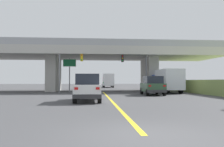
{
  "coord_description": "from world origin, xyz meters",
  "views": [
    {
      "loc": [
        -1.44,
        -6.35,
        1.53
      ],
      "look_at": [
        0.51,
        16.92,
        2.27
      ],
      "focal_mm": 37.08,
      "sensor_mm": 36.0,
      "label": 1
    }
  ],
  "objects_px": {
    "traffic_signal_farside": "(67,64)",
    "highway_sign": "(70,66)",
    "traffic_signal_nearside": "(138,65)",
    "semi_truck_distant": "(108,80)",
    "suv_crossing": "(152,86)",
    "suv_lead": "(88,88)",
    "box_truck": "(167,81)"
  },
  "relations": [
    {
      "from": "traffic_signal_farside",
      "to": "highway_sign",
      "type": "height_order",
      "value": "traffic_signal_farside"
    },
    {
      "from": "suv_crossing",
      "to": "traffic_signal_farside",
      "type": "bearing_deg",
      "value": 151.5
    },
    {
      "from": "highway_sign",
      "to": "semi_truck_distant",
      "type": "distance_m",
      "value": 21.03
    },
    {
      "from": "traffic_signal_farside",
      "to": "highway_sign",
      "type": "bearing_deg",
      "value": 90.28
    },
    {
      "from": "suv_lead",
      "to": "traffic_signal_nearside",
      "type": "relative_size",
      "value": 0.85
    },
    {
      "from": "box_truck",
      "to": "traffic_signal_nearside",
      "type": "bearing_deg",
      "value": 151.98
    },
    {
      "from": "box_truck",
      "to": "semi_truck_distant",
      "type": "height_order",
      "value": "semi_truck_distant"
    },
    {
      "from": "semi_truck_distant",
      "to": "suv_crossing",
      "type": "bearing_deg",
      "value": -84.14
    },
    {
      "from": "suv_crossing",
      "to": "box_truck",
      "type": "height_order",
      "value": "box_truck"
    },
    {
      "from": "suv_crossing",
      "to": "semi_truck_distant",
      "type": "height_order",
      "value": "semi_truck_distant"
    },
    {
      "from": "box_truck",
      "to": "semi_truck_distant",
      "type": "distance_m",
      "value": 25.12
    },
    {
      "from": "suv_lead",
      "to": "traffic_signal_nearside",
      "type": "distance_m",
      "value": 14.7
    },
    {
      "from": "traffic_signal_farside",
      "to": "traffic_signal_nearside",
      "type": "bearing_deg",
      "value": 0.69
    },
    {
      "from": "box_truck",
      "to": "traffic_signal_nearside",
      "type": "xyz_separation_m",
      "value": [
        -3.42,
        1.82,
        2.05
      ]
    },
    {
      "from": "suv_crossing",
      "to": "traffic_signal_farside",
      "type": "relative_size",
      "value": 0.78
    },
    {
      "from": "traffic_signal_nearside",
      "to": "highway_sign",
      "type": "bearing_deg",
      "value": 163.18
    },
    {
      "from": "suv_lead",
      "to": "traffic_signal_farside",
      "type": "height_order",
      "value": "traffic_signal_farside"
    },
    {
      "from": "suv_crossing",
      "to": "highway_sign",
      "type": "relative_size",
      "value": 0.94
    },
    {
      "from": "suv_lead",
      "to": "box_truck",
      "type": "xyz_separation_m",
      "value": [
        9.77,
        11.18,
        0.54
      ]
    },
    {
      "from": "box_truck",
      "to": "highway_sign",
      "type": "distance_m",
      "value": 13.66
    },
    {
      "from": "box_truck",
      "to": "highway_sign",
      "type": "bearing_deg",
      "value": 159.99
    },
    {
      "from": "suv_crossing",
      "to": "suv_lead",
      "type": "bearing_deg",
      "value": -131.53
    },
    {
      "from": "traffic_signal_nearside",
      "to": "semi_truck_distant",
      "type": "distance_m",
      "value": 22.83
    },
    {
      "from": "box_truck",
      "to": "suv_crossing",
      "type": "bearing_deg",
      "value": -126.17
    },
    {
      "from": "traffic_signal_nearside",
      "to": "suv_lead",
      "type": "bearing_deg",
      "value": -116.07
    },
    {
      "from": "semi_truck_distant",
      "to": "highway_sign",
      "type": "bearing_deg",
      "value": -108.98
    },
    {
      "from": "suv_crossing",
      "to": "traffic_signal_nearside",
      "type": "height_order",
      "value": "traffic_signal_nearside"
    },
    {
      "from": "suv_crossing",
      "to": "traffic_signal_nearside",
      "type": "bearing_deg",
      "value": 96.55
    },
    {
      "from": "traffic_signal_nearside",
      "to": "highway_sign",
      "type": "height_order",
      "value": "traffic_signal_nearside"
    },
    {
      "from": "suv_lead",
      "to": "highway_sign",
      "type": "bearing_deg",
      "value": 100.49
    },
    {
      "from": "box_truck",
      "to": "semi_truck_distant",
      "type": "bearing_deg",
      "value": 103.56
    },
    {
      "from": "suv_lead",
      "to": "traffic_signal_farside",
      "type": "bearing_deg",
      "value": 102.73
    }
  ]
}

